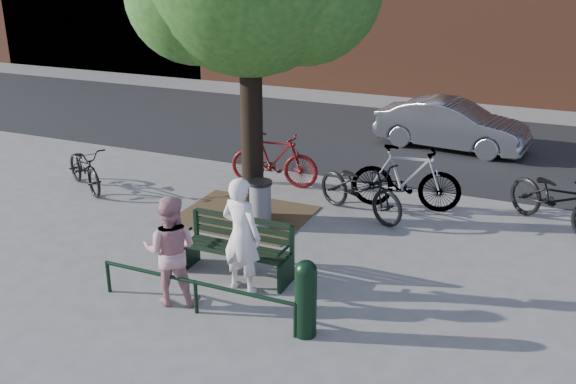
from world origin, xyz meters
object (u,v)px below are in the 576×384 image
at_px(litter_bin, 260,204).
at_px(person_right, 171,250).
at_px(bollard, 306,296).
at_px(parked_car, 452,125).
at_px(park_bench, 238,246).
at_px(person_left, 241,235).
at_px(bicycle_c, 361,188).

bearing_deg(litter_bin, person_right, -89.48).
relative_size(bollard, parked_car, 0.29).
xyz_separation_m(park_bench, person_left, (0.28, -0.42, 0.41)).
height_order(park_bench, bollard, bollard).
distance_m(bicycle_c, parked_car, 5.26).
distance_m(person_left, bollard, 1.55).
relative_size(litter_bin, bicycle_c, 0.42).
distance_m(park_bench, person_right, 1.27).
xyz_separation_m(bicycle_c, parked_car, (0.77, 5.20, 0.08)).
relative_size(park_bench, parked_car, 0.46).
xyz_separation_m(litter_bin, bicycle_c, (1.50, 1.25, 0.10)).
xyz_separation_m(park_bench, bollard, (1.60, -1.17, 0.10)).
xyz_separation_m(park_bench, parked_car, (1.78, 8.26, 0.14)).
xyz_separation_m(person_right, parked_car, (2.25, 9.39, -0.19)).
bearing_deg(litter_bin, bicycle_c, 39.62).
bearing_deg(litter_bin, parked_car, 70.53).
bearing_deg(park_bench, person_right, -112.64).
height_order(park_bench, parked_car, parked_car).
height_order(park_bench, person_left, person_left).
bearing_deg(person_right, bollard, 159.34).
height_order(person_right, bicycle_c, person_right).
relative_size(person_left, parked_car, 0.47).
distance_m(person_left, parked_car, 8.81).
bearing_deg(bicycle_c, litter_bin, 155.38).
height_order(bollard, litter_bin, bollard).
xyz_separation_m(bollard, bicycle_c, (-0.59, 4.23, -0.03)).
bearing_deg(bollard, parked_car, 88.89).
bearing_deg(bollard, bicycle_c, 97.98).
distance_m(bollard, parked_car, 9.43).
distance_m(litter_bin, bicycle_c, 1.96).
bearing_deg(person_left, person_right, 52.61).
distance_m(park_bench, person_left, 0.65).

